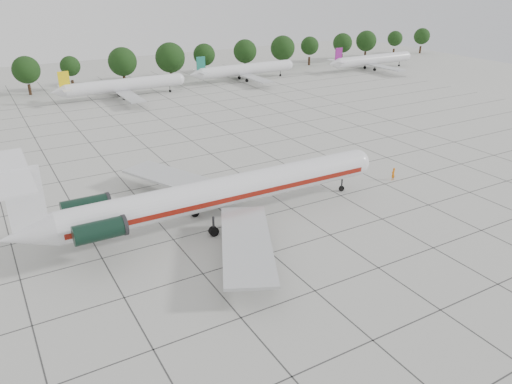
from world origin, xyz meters
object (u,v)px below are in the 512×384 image
(ground_crew, at_px, (393,174))
(bg_airliner_d, at_px, (245,70))
(bg_airliner_c, at_px, (124,85))
(bg_airliner_e, at_px, (372,60))
(main_airliner, at_px, (208,195))

(ground_crew, xyz_separation_m, bg_airliner_d, (16.25, 73.41, 1.99))
(bg_airliner_c, relative_size, bg_airliner_e, 1.00)
(main_airliner, distance_m, bg_airliner_c, 69.88)
(bg_airliner_c, bearing_deg, ground_crew, -75.10)
(bg_airliner_e, bearing_deg, bg_airliner_c, 178.71)
(bg_airliner_c, bearing_deg, main_airliner, -98.51)
(ground_crew, bearing_deg, bg_airliner_d, -111.80)
(ground_crew, relative_size, bg_airliner_e, 0.07)
(main_airliner, bearing_deg, bg_airliner_c, 82.23)
(main_airliner, relative_size, bg_airliner_d, 1.64)
(bg_airliner_c, distance_m, bg_airliner_d, 35.03)
(main_airliner, xyz_separation_m, bg_airliner_c, (10.34, 69.10, -0.92))
(bg_airliner_c, xyz_separation_m, bg_airliner_d, (34.86, 3.50, 0.00))
(bg_airliner_c, bearing_deg, bg_airliner_e, -1.29)
(main_airliner, relative_size, ground_crew, 25.12)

